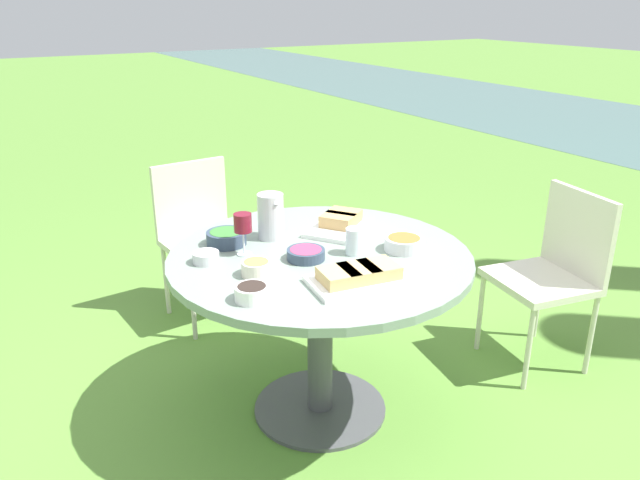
# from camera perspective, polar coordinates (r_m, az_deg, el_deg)

# --- Properties ---
(ground_plane) EXTENTS (40.00, 40.00, 0.00)m
(ground_plane) POSITION_cam_1_polar(r_m,az_deg,el_deg) (2.94, 0.00, -15.18)
(ground_plane) COLOR #5B8C38
(dining_table) EXTENTS (1.25, 1.25, 0.77)m
(dining_table) POSITION_cam_1_polar(r_m,az_deg,el_deg) (2.61, 0.00, -3.91)
(dining_table) COLOR #4C4C51
(dining_table) RESTS_ON ground_plane
(chair_near_left) EXTENTS (0.50, 0.49, 0.89)m
(chair_near_left) POSITION_cam_1_polar(r_m,az_deg,el_deg) (3.27, 20.70, -2.15)
(chair_near_left) COLOR beige
(chair_near_left) RESTS_ON ground_plane
(chair_near_right) EXTENTS (0.46, 0.47, 0.89)m
(chair_near_right) POSITION_cam_1_polar(r_m,az_deg,el_deg) (3.60, -10.84, 1.05)
(chair_near_right) COLOR beige
(chair_near_right) RESTS_ON ground_plane
(water_pitcher) EXTENTS (0.12, 0.11, 0.20)m
(water_pitcher) POSITION_cam_1_polar(r_m,az_deg,el_deg) (2.70, -4.53, 2.19)
(water_pitcher) COLOR silver
(water_pitcher) RESTS_ON dining_table
(wine_glass) EXTENTS (0.07, 0.07, 0.18)m
(wine_glass) POSITION_cam_1_polar(r_m,az_deg,el_deg) (2.52, -7.07, 1.41)
(wine_glass) COLOR silver
(wine_glass) RESTS_ON dining_table
(platter_bread_main) EXTENTS (0.26, 0.39, 0.07)m
(platter_bread_main) POSITION_cam_1_polar(r_m,az_deg,el_deg) (2.29, 3.58, -3.31)
(platter_bread_main) COLOR white
(platter_bread_main) RESTS_ON dining_table
(platter_charcuterie) EXTENTS (0.36, 0.38, 0.07)m
(platter_charcuterie) POSITION_cam_1_polar(r_m,az_deg,el_deg) (2.82, 1.81, 1.58)
(platter_charcuterie) COLOR white
(platter_charcuterie) RESTS_ON dining_table
(bowl_fries) EXTENTS (0.11, 0.11, 0.06)m
(bowl_fries) POSITION_cam_1_polar(r_m,az_deg,el_deg) (2.36, -5.84, -2.51)
(bowl_fries) COLOR beige
(bowl_fries) RESTS_ON dining_table
(bowl_salad) EXTENTS (0.17, 0.17, 0.06)m
(bowl_salad) POSITION_cam_1_polar(r_m,az_deg,el_deg) (2.67, -8.56, 0.26)
(bowl_salad) COLOR #334256
(bowl_salad) RESTS_ON dining_table
(bowl_olives) EXTENTS (0.12, 0.12, 0.05)m
(bowl_olives) POSITION_cam_1_polar(r_m,az_deg,el_deg) (2.18, -6.24, -4.76)
(bowl_olives) COLOR white
(bowl_olives) RESTS_ON dining_table
(bowl_dip_red) EXTENTS (0.15, 0.15, 0.04)m
(bowl_dip_red) POSITION_cam_1_polar(r_m,az_deg,el_deg) (2.50, -1.30, -1.26)
(bowl_dip_red) COLOR #334256
(bowl_dip_red) RESTS_ON dining_table
(bowl_dip_cream) EXTENTS (0.11, 0.11, 0.05)m
(bowl_dip_cream) POSITION_cam_1_polar(r_m,az_deg,el_deg) (2.51, -10.39, -1.51)
(bowl_dip_cream) COLOR silver
(bowl_dip_cream) RESTS_ON dining_table
(bowl_roasted_veg) EXTENTS (0.16, 0.16, 0.06)m
(bowl_roasted_veg) POSITION_cam_1_polar(r_m,az_deg,el_deg) (2.61, 7.67, -0.28)
(bowl_roasted_veg) COLOR silver
(bowl_roasted_veg) RESTS_ON dining_table
(cup_water_near) EXTENTS (0.08, 0.08, 0.11)m
(cup_water_near) POSITION_cam_1_polar(r_m,az_deg,el_deg) (2.54, 3.19, -0.11)
(cup_water_near) COLOR silver
(cup_water_near) RESTS_ON dining_table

